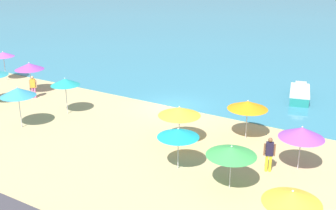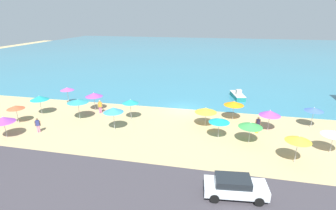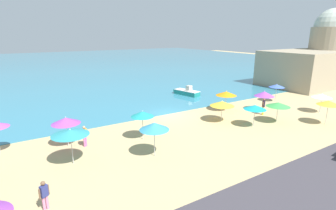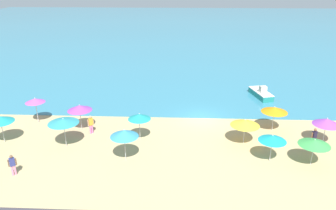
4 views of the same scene
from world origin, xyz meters
name	(u,v)px [view 2 (image 2 of 4)]	position (x,y,z in m)	size (l,w,h in m)	color
ground_plane	(183,109)	(0.00, 0.00, 0.00)	(160.00, 160.00, 0.00)	tan
sea	(210,52)	(0.00, 55.00, 0.03)	(150.00, 110.00, 0.05)	teal
coastal_road	(141,196)	(0.00, -18.00, 0.03)	(80.00, 8.00, 0.06)	#3C383F
beach_umbrella_0	(299,139)	(11.37, -11.05, 2.21)	(2.11, 2.11, 2.50)	#B2B2B7
beach_umbrella_1	(3,119)	(-16.21, -12.21, 1.96)	(2.25, 2.25, 2.30)	#B2B2B7
beach_umbrella_2	(113,110)	(-6.19, -8.15, 2.32)	(2.15, 2.15, 2.65)	#B2B2B7
beach_umbrella_3	(130,101)	(-5.49, -4.87, 2.23)	(1.93, 1.93, 2.53)	#B2B2B7
beach_umbrella_4	(234,103)	(6.36, -2.38, 2.05)	(2.33, 2.33, 2.36)	#B2B2B7
beach_umbrella_5	(39,98)	(-17.00, -5.71, 2.15)	(2.22, 2.22, 2.48)	#B2B2B7
beach_umbrella_6	(334,133)	(14.90, -8.54, 1.94)	(2.13, 2.13, 2.21)	#B2B2B7
beach_umbrella_7	(16,107)	(-17.81, -8.75, 1.94)	(1.90, 1.90, 2.20)	#B2B2B7
beach_umbrella_8	(251,125)	(7.83, -8.10, 1.87)	(2.31, 2.31, 2.14)	#B2B2B7
beach_umbrella_9	(94,95)	(-11.15, -2.94, 2.12)	(2.21, 2.21, 2.44)	#B2B2B7
beach_umbrella_10	(67,89)	(-15.76, -1.69, 2.27)	(1.85, 1.85, 2.54)	#B2B2B7
beach_umbrella_11	(270,113)	(10.05, -4.68, 2.01)	(2.23, 2.23, 2.36)	#B2B2B7
beach_umbrella_12	(78,101)	(-11.50, -6.16, 2.29)	(2.50, 2.50, 2.55)	#B2B2B7
beach_umbrella_13	(314,109)	(14.83, -2.79, 2.11)	(1.96, 1.96, 2.37)	#B2B2B7
beach_umbrella_14	(219,120)	(4.86, -7.74, 1.95)	(2.10, 2.10, 2.23)	#B2B2B7
beach_umbrella_15	(206,110)	(3.32, -4.96, 1.90)	(2.43, 2.43, 2.21)	#B2B2B7
bather_0	(100,106)	(-10.01, -3.74, 0.96)	(0.47, 0.39, 1.72)	pink
bather_1	(38,124)	(-13.81, -10.47, 0.91)	(0.51, 0.36, 1.62)	pink
bather_2	(258,124)	(8.82, -5.64, 1.03)	(0.53, 0.34, 1.82)	yellow
parked_car_2	(235,186)	(6.27, -16.68, 0.83)	(4.39, 2.23, 1.46)	silver
skiff_nearshore	(238,95)	(7.17, 6.30, 0.46)	(2.28, 4.34, 1.42)	teal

